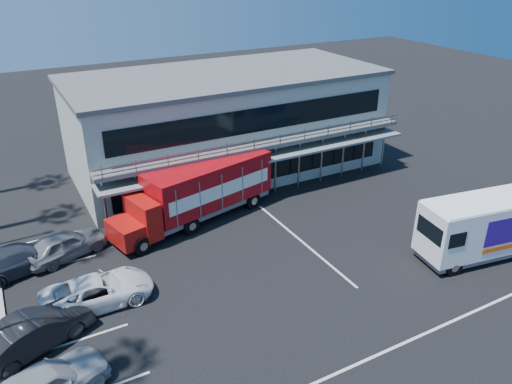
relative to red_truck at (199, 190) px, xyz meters
name	(u,v)px	position (x,y,z in m)	size (l,w,h in m)	color
ground	(301,278)	(2.04, -8.32, -1.96)	(120.00, 120.00, 0.00)	black
building	(227,122)	(5.04, 6.62, 1.69)	(22.40, 12.00, 7.30)	#9CA496
red_truck	(199,190)	(0.00, 0.00, 0.00)	(10.87, 4.92, 3.57)	#A5100D
white_van	(483,227)	(11.68, -11.12, -0.14)	(7.31, 3.49, 3.43)	white
parked_car_b	(33,332)	(-10.46, -7.12, -1.16)	(1.70, 4.89, 1.61)	black
parked_car_c	(98,291)	(-7.46, -5.43, -1.24)	(2.38, 5.16, 1.43)	white
parked_car_d	(18,259)	(-10.46, -0.72, -1.23)	(2.05, 5.04, 1.46)	#2D313D
parked_car_e	(65,244)	(-8.09, -0.47, -1.21)	(1.78, 4.42, 1.51)	gray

